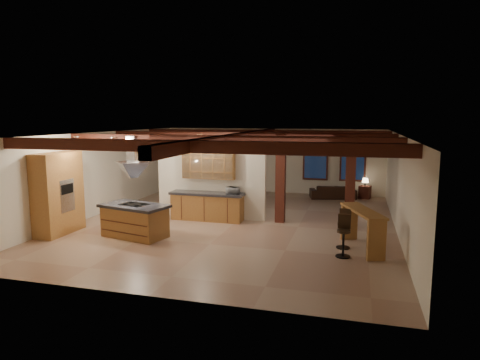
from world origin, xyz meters
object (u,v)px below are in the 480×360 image
object	(u,v)px
dining_table	(232,200)
sofa	(333,192)
bar_counter	(362,223)
kitchen_island	(135,220)

from	to	relation	value
dining_table	sofa	world-z (taller)	dining_table
dining_table	sofa	distance (m)	4.60
bar_counter	kitchen_island	bearing A→B (deg)	-175.44
dining_table	bar_counter	distance (m)	6.28
dining_table	bar_counter	world-z (taller)	bar_counter
kitchen_island	bar_counter	distance (m)	6.32
kitchen_island	dining_table	distance (m)	4.89
dining_table	sofa	xyz separation A→B (m)	(3.59, 2.88, -0.02)
kitchen_island	bar_counter	xyz separation A→B (m)	(6.29, 0.50, 0.23)
sofa	bar_counter	bearing A→B (deg)	85.54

